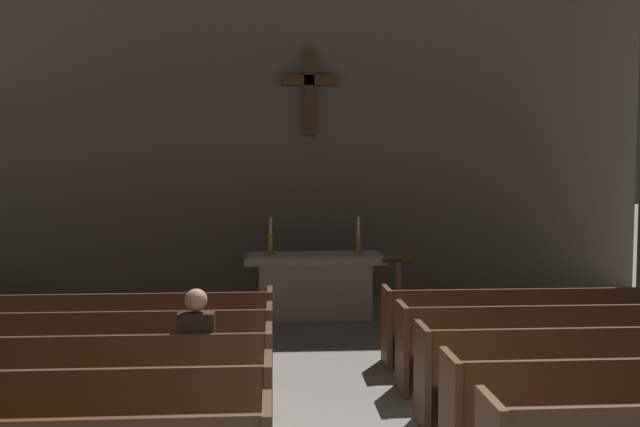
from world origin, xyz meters
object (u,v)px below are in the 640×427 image
object	(u,v)px
pew_right_row_5	(550,324)
candlestick_right	(358,242)
pew_left_row_4	(73,354)
lone_worshipper	(198,356)
pew_left_row_3	(41,384)
lectern	(398,296)
pew_right_row_3	(635,372)
pew_left_row_5	(98,331)
altar	(315,284)
candlestick_left	(271,243)
pew_right_row_4	(587,345)

from	to	relation	value
pew_right_row_5	candlestick_right	world-z (taller)	candlestick_right
pew_left_row_4	lone_worshipper	xyz separation A→B (m)	(1.37, -0.96, 0.22)
pew_left_row_3	lectern	distance (m)	5.28
lectern	pew_right_row_3	bearing A→B (deg)	-66.44
lone_worshipper	pew_left_row_4	bearing A→B (deg)	144.91
pew_left_row_4	pew_left_row_5	xyz separation A→B (m)	(0.00, 1.00, 0.00)
pew_right_row_3	candlestick_right	world-z (taller)	candlestick_right
altar	lone_worshipper	xyz separation A→B (m)	(-1.34, -4.79, 0.16)
pew_left_row_3	pew_left_row_5	xyz separation A→B (m)	(0.00, 2.00, 0.00)
pew_left_row_5	candlestick_left	bearing A→B (deg)	54.50
pew_right_row_5	lectern	bearing A→B (deg)	134.29
pew_left_row_5	pew_right_row_5	world-z (taller)	same
pew_left_row_3	candlestick_left	size ratio (longest dim) A/B	6.90
candlestick_left	pew_left_row_4	bearing A→B (deg)	-117.75
pew_right_row_4	candlestick_right	distance (m)	4.38
candlestick_right	lectern	world-z (taller)	candlestick_right
pew_right_row_4	pew_right_row_5	xyz separation A→B (m)	(0.00, 1.00, 0.00)
pew_left_row_5	pew_right_row_3	xyz separation A→B (m)	(5.42, -2.00, 0.00)
pew_right_row_5	pew_left_row_3	bearing A→B (deg)	-159.71
pew_left_row_4	lone_worshipper	distance (m)	1.69
candlestick_right	pew_left_row_5	bearing A→B (deg)	-140.42
pew_left_row_4	pew_right_row_4	size ratio (longest dim) A/B	1.00
pew_left_row_3	pew_right_row_3	size ratio (longest dim) A/B	1.00
pew_right_row_5	lone_worshipper	size ratio (longest dim) A/B	3.09
pew_left_row_5	candlestick_right	size ratio (longest dim) A/B	6.90
pew_right_row_3	pew_right_row_5	distance (m)	2.00
pew_right_row_4	candlestick_right	bearing A→B (deg)	117.75
pew_right_row_5	lone_worshipper	bearing A→B (deg)	-154.12
pew_right_row_3	lectern	world-z (taller)	lectern
pew_left_row_5	pew_right_row_4	size ratio (longest dim) A/B	1.00
pew_right_row_4	altar	world-z (taller)	altar
pew_right_row_3	pew_left_row_3	bearing A→B (deg)	180.00
pew_right_row_4	lectern	bearing A→B (deg)	121.08
pew_left_row_4	pew_right_row_5	distance (m)	5.51
lectern	lone_worshipper	size ratio (longest dim) A/B	0.87
pew_left_row_4	lone_worshipper	size ratio (longest dim) A/B	3.09
lectern	lone_worshipper	bearing A→B (deg)	-124.58
pew_left_row_5	lone_worshipper	distance (m)	2.41
candlestick_left	lectern	distance (m)	2.28
pew_left_row_4	candlestick_right	size ratio (longest dim) A/B	6.90
altar	lectern	world-z (taller)	lectern
pew_left_row_5	candlestick_left	xyz separation A→B (m)	(2.01, 2.82, 0.72)
altar	lectern	xyz separation A→B (m)	(1.13, -1.20, 0.01)
pew_left_row_3	pew_right_row_4	bearing A→B (deg)	10.47
pew_right_row_4	altar	size ratio (longest dim) A/B	1.85
pew_right_row_4	altar	distance (m)	4.69
altar	lone_worshipper	world-z (taller)	lone_worshipper
candlestick_left	lectern	xyz separation A→B (m)	(1.83, -1.20, -0.65)
pew_left_row_5	pew_right_row_5	distance (m)	5.42
pew_left_row_5	altar	distance (m)	3.91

